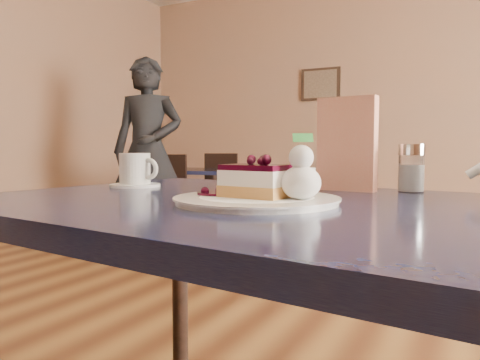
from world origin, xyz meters
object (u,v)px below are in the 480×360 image
at_px(cheesecake_slice, 257,181).
at_px(patron, 148,152).
at_px(bg_table_far_left, 197,228).
at_px(main_table, 270,241).
at_px(coffee_set, 136,172).
at_px(dessert_plate, 257,200).

bearing_deg(cheesecake_slice, patron, 139.05).
relative_size(cheesecake_slice, bg_table_far_left, 0.08).
bearing_deg(cheesecake_slice, bg_table_far_left, 131.55).
distance_m(main_table, coffee_set, 0.50).
xyz_separation_m(dessert_plate, bg_table_far_left, (-2.23, 3.26, -0.74)).
height_order(main_table, patron, patron).
height_order(main_table, coffee_set, coffee_set).
relative_size(dessert_plate, bg_table_far_left, 0.19).
bearing_deg(patron, bg_table_far_left, 56.72).
bearing_deg(main_table, coffee_set, 170.24).
xyz_separation_m(main_table, coffee_set, (-0.47, 0.14, 0.13)).
relative_size(cheesecake_slice, patron, 0.08).
distance_m(cheesecake_slice, coffee_set, 0.50).
bearing_deg(coffee_set, bg_table_far_left, 119.98).
bearing_deg(coffee_set, patron, 127.87).
distance_m(dessert_plate, patron, 3.51).
distance_m(coffee_set, patron, 3.06).
bearing_deg(bg_table_far_left, cheesecake_slice, -66.97).
xyz_separation_m(cheesecake_slice, bg_table_far_left, (-2.23, 3.26, -0.78)).
bearing_deg(patron, cheesecake_slice, -71.96).
bearing_deg(coffee_set, main_table, -16.95).
bearing_deg(dessert_plate, bg_table_far_left, 124.36).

